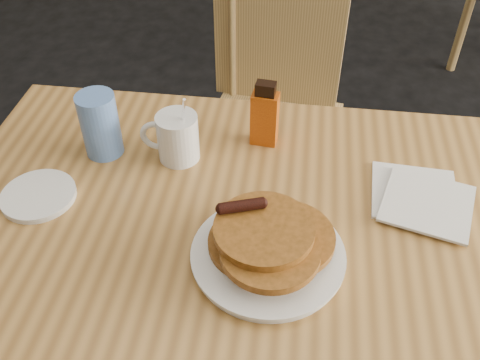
# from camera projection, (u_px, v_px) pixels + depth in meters

# --- Properties ---
(main_table) EXTENTS (1.21, 0.82, 0.75)m
(main_table) POSITION_uv_depth(u_px,v_px,m) (245.00, 234.00, 1.02)
(main_table) COLOR #AA793C
(main_table) RESTS_ON floor
(chair_main_far) EXTENTS (0.46, 0.46, 0.90)m
(chair_main_far) POSITION_uv_depth(u_px,v_px,m) (274.00, 92.00, 1.69)
(chair_main_far) COLOR tan
(chair_main_far) RESTS_ON floor
(pancake_plate) EXTENTS (0.26, 0.26, 0.10)m
(pancake_plate) POSITION_uv_depth(u_px,v_px,m) (268.00, 247.00, 0.90)
(pancake_plate) COLOR silver
(pancake_plate) RESTS_ON main_table
(coffee_mug) EXTENTS (0.12, 0.09, 0.16)m
(coffee_mug) POSITION_uv_depth(u_px,v_px,m) (176.00, 137.00, 1.09)
(coffee_mug) COLOR silver
(coffee_mug) RESTS_ON main_table
(syrup_bottle) EXTENTS (0.06, 0.04, 0.15)m
(syrup_bottle) POSITION_uv_depth(u_px,v_px,m) (265.00, 116.00, 1.11)
(syrup_bottle) COLOR maroon
(syrup_bottle) RESTS_ON main_table
(napkin_stack) EXTENTS (0.20, 0.21, 0.01)m
(napkin_stack) POSITION_uv_depth(u_px,v_px,m) (421.00, 199.00, 1.02)
(napkin_stack) COLOR silver
(napkin_stack) RESTS_ON main_table
(blue_tumbler) EXTENTS (0.10, 0.10, 0.14)m
(blue_tumbler) POSITION_uv_depth(u_px,v_px,m) (100.00, 125.00, 1.09)
(blue_tumbler) COLOR #5179C0
(blue_tumbler) RESTS_ON main_table
(side_saucer) EXTENTS (0.17, 0.17, 0.01)m
(side_saucer) POSITION_uv_depth(u_px,v_px,m) (38.00, 196.00, 1.03)
(side_saucer) COLOR silver
(side_saucer) RESTS_ON main_table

